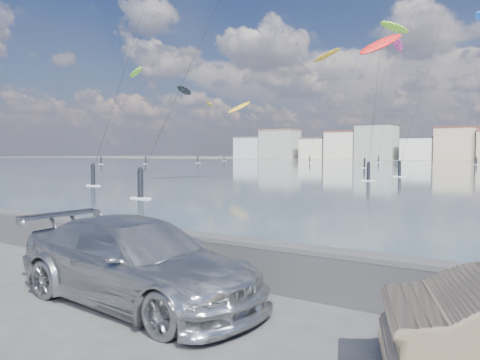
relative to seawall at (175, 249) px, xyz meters
name	(u,v)px	position (x,y,z in m)	size (l,w,h in m)	color
ground	(81,304)	(0.00, -2.70, -0.58)	(700.00, 700.00, 0.00)	#333335
seawall	(175,249)	(0.00, 0.00, 0.00)	(400.00, 0.36, 1.08)	#28282B
car_silver	(137,261)	(0.83, -2.04, 0.22)	(2.24, 5.51, 1.60)	#A8ABAF
kitesurfer_0	(394,29)	(-18.63, 86.52, 26.59)	(6.25, 13.16, 28.44)	#8CD826
kitesurfer_1	(381,46)	(-11.48, 54.04, 16.36)	(7.08, 19.50, 19.64)	red
kitesurfer_4	(184,91)	(-75.90, 90.50, 19.03)	(7.39, 16.67, 21.01)	black
kitesurfer_9	(327,57)	(-46.26, 118.28, 29.65)	(8.13, 8.09, 32.98)	#BF8C19
kitesurfer_10	(239,108)	(-89.97, 139.09, 19.26)	(7.01, 18.24, 23.09)	#BF8C19
kitesurfer_12	(136,73)	(-88.50, 84.92, 24.29)	(10.78, 18.37, 26.61)	#8CD826
kitesurfer_15	(209,105)	(-76.44, 102.61, 16.30)	(6.68, 10.29, 18.14)	#BF8C19
kitesurfer_20	(397,45)	(-31.70, 137.48, 34.86)	(3.84, 15.66, 37.96)	#E5338C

